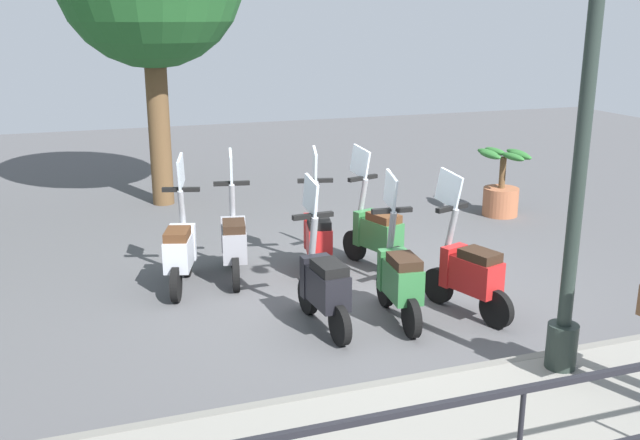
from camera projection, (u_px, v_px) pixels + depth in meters
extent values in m
plane|color=#4C4C4F|center=(367.00, 296.00, 8.16)|extent=(28.00, 28.00, 0.00)
cube|color=slate|center=(463.00, 376.00, 6.19)|extent=(0.10, 20.00, 0.15)
cylinder|color=#232D28|center=(562.00, 346.00, 6.14)|extent=(0.26, 0.26, 0.40)
cylinder|color=#232D28|center=(583.00, 140.00, 5.65)|extent=(0.12, 0.12, 3.98)
cylinder|color=brown|center=(159.00, 127.00, 11.85)|extent=(0.36, 0.36, 2.64)
cylinder|color=#9E5B3D|center=(500.00, 202.00, 11.43)|extent=(0.56, 0.56, 0.45)
cylinder|color=brown|center=(503.00, 173.00, 11.30)|extent=(0.10, 0.10, 0.50)
ellipsoid|color=#2D6B2D|center=(495.00, 151.00, 11.45)|extent=(0.56, 0.16, 0.10)
ellipsoid|color=#2D6B2D|center=(513.00, 157.00, 10.99)|extent=(0.56, 0.16, 0.10)
ellipsoid|color=#2D6B2D|center=(490.00, 155.00, 11.14)|extent=(0.56, 0.16, 0.10)
ellipsoid|color=#2D6B2D|center=(517.00, 153.00, 11.30)|extent=(0.56, 0.16, 0.10)
ellipsoid|color=#2D6B2D|center=(488.00, 153.00, 11.33)|extent=(0.56, 0.16, 0.10)
ellipsoid|color=#2D6B2D|center=(520.00, 155.00, 11.11)|extent=(0.56, 0.16, 0.10)
cylinder|color=black|center=(438.00, 286.00, 7.93)|extent=(0.41, 0.20, 0.40)
cylinder|color=black|center=(496.00, 309.00, 7.29)|extent=(0.41, 0.20, 0.40)
cube|color=#B21E1E|center=(474.00, 274.00, 7.47)|extent=(0.66, 0.45, 0.36)
cube|color=#B21E1E|center=(453.00, 265.00, 7.69)|extent=(0.20, 0.32, 0.44)
cube|color=black|center=(480.00, 255.00, 7.35)|extent=(0.46, 0.37, 0.10)
cylinder|color=gray|center=(451.00, 232.00, 7.64)|extent=(0.20, 0.12, 0.55)
cube|color=black|center=(452.00, 208.00, 7.56)|extent=(0.19, 0.44, 0.05)
cube|color=silver|center=(449.00, 188.00, 7.55)|extent=(0.38, 0.14, 0.42)
cylinder|color=black|center=(385.00, 288.00, 7.85)|extent=(0.41, 0.12, 0.40)
cylinder|color=black|center=(412.00, 318.00, 7.08)|extent=(0.41, 0.12, 0.40)
cube|color=#2D6B38|center=(401.00, 280.00, 7.31)|extent=(0.62, 0.34, 0.36)
cube|color=#2D6B38|center=(392.00, 269.00, 7.57)|extent=(0.15, 0.31, 0.44)
cube|color=black|center=(404.00, 261.00, 7.18)|extent=(0.42, 0.30, 0.10)
cylinder|color=gray|center=(391.00, 235.00, 7.53)|extent=(0.19, 0.09, 0.55)
cube|color=black|center=(392.00, 210.00, 7.46)|extent=(0.10, 0.44, 0.05)
cube|color=silver|center=(391.00, 191.00, 7.46)|extent=(0.39, 0.07, 0.42)
cylinder|color=black|center=(308.00, 296.00, 7.64)|extent=(0.40, 0.11, 0.40)
cylinder|color=black|center=(340.00, 325.00, 6.91)|extent=(0.40, 0.11, 0.40)
cube|color=black|center=(326.00, 287.00, 7.12)|extent=(0.62, 0.32, 0.36)
cube|color=black|center=(315.00, 276.00, 7.38)|extent=(0.14, 0.31, 0.44)
cube|color=black|center=(329.00, 267.00, 7.00)|extent=(0.42, 0.29, 0.10)
cylinder|color=gray|center=(313.00, 241.00, 7.33)|extent=(0.19, 0.08, 0.55)
cube|color=black|center=(313.00, 216.00, 7.26)|extent=(0.09, 0.44, 0.05)
cube|color=silver|center=(311.00, 195.00, 7.25)|extent=(0.39, 0.06, 0.42)
cylinder|color=black|center=(354.00, 245.00, 9.33)|extent=(0.41, 0.19, 0.40)
cylinder|color=black|center=(397.00, 262.00, 8.68)|extent=(0.41, 0.19, 0.40)
cube|color=#2D6B38|center=(380.00, 234.00, 8.86)|extent=(0.65, 0.44, 0.36)
cube|color=#2D6B38|center=(365.00, 227.00, 9.08)|extent=(0.20, 0.32, 0.44)
cube|color=#4C2D19|center=(384.00, 217.00, 8.74)|extent=(0.46, 0.36, 0.10)
cylinder|color=gray|center=(362.00, 199.00, 9.03)|extent=(0.20, 0.12, 0.55)
cube|color=black|center=(363.00, 178.00, 8.95)|extent=(0.18, 0.44, 0.05)
cube|color=silver|center=(360.00, 162.00, 8.95)|extent=(0.38, 0.14, 0.42)
cylinder|color=black|center=(314.00, 248.00, 9.21)|extent=(0.41, 0.17, 0.40)
cylinder|color=black|center=(321.00, 270.00, 8.42)|extent=(0.41, 0.17, 0.40)
cube|color=#B21E1E|center=(318.00, 239.00, 8.66)|extent=(0.65, 0.41, 0.36)
cube|color=#B21E1E|center=(316.00, 231.00, 8.93)|extent=(0.18, 0.32, 0.44)
cube|color=black|center=(319.00, 222.00, 8.53)|extent=(0.45, 0.34, 0.10)
cylinder|color=gray|center=(315.00, 202.00, 8.89)|extent=(0.19, 0.11, 0.55)
cube|color=black|center=(315.00, 181.00, 8.81)|extent=(0.16, 0.44, 0.05)
cube|color=silver|center=(315.00, 164.00, 8.82)|extent=(0.38, 0.12, 0.42)
cylinder|color=black|center=(234.00, 252.00, 9.06)|extent=(0.41, 0.15, 0.40)
cylinder|color=black|center=(236.00, 274.00, 8.27)|extent=(0.41, 0.15, 0.40)
cube|color=gray|center=(234.00, 243.00, 8.51)|extent=(0.64, 0.39, 0.36)
cube|color=gray|center=(233.00, 234.00, 8.78)|extent=(0.17, 0.32, 0.44)
cube|color=black|center=(234.00, 226.00, 8.38)|extent=(0.44, 0.33, 0.10)
cylinder|color=gray|center=(232.00, 205.00, 8.74)|extent=(0.19, 0.10, 0.55)
cube|color=black|center=(232.00, 183.00, 8.66)|extent=(0.14, 0.44, 0.05)
cube|color=silver|center=(231.00, 166.00, 8.67)|extent=(0.39, 0.10, 0.42)
cylinder|color=black|center=(187.00, 260.00, 8.76)|extent=(0.41, 0.19, 0.40)
cylinder|color=black|center=(176.00, 285.00, 7.96)|extent=(0.41, 0.19, 0.40)
cube|color=#B7BCC6|center=(179.00, 251.00, 8.20)|extent=(0.66, 0.44, 0.36)
cube|color=#B7BCC6|center=(183.00, 242.00, 8.47)|extent=(0.20, 0.32, 0.44)
cube|color=#4C2D19|center=(177.00, 234.00, 8.07)|extent=(0.46, 0.37, 0.10)
cylinder|color=gray|center=(182.00, 212.00, 8.43)|extent=(0.20, 0.12, 0.55)
cube|color=black|center=(181.00, 190.00, 8.36)|extent=(0.19, 0.44, 0.05)
cube|color=silver|center=(181.00, 172.00, 8.36)|extent=(0.38, 0.14, 0.42)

